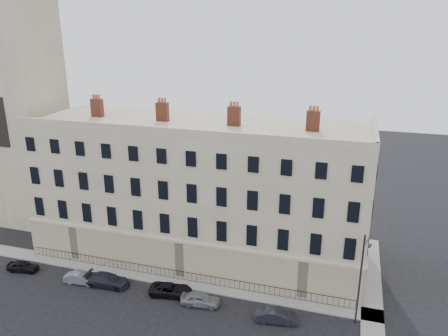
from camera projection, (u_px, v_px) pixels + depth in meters
The scene contains 13 objects.
ground at pixel (218, 323), 38.34m from camera, with size 160.00×160.00×0.00m, color black.
terrace at pixel (199, 189), 48.45m from camera, with size 36.22×12.22×17.00m.
church_tower at pixel (18, 78), 53.31m from camera, with size 8.00×8.13×44.00m.
pavement_terrace at pixel (141, 275), 45.59m from camera, with size 48.00×2.00×0.12m, color gray.
pavement_east_return at pixel (372, 296), 42.02m from camera, with size 2.00×24.00×0.12m, color gray.
railings at pixel (178, 275), 44.70m from camera, with size 35.00×0.04×0.96m.
car_a at pixel (23, 266), 46.27m from camera, with size 1.33×3.30×1.12m, color black.
car_b at pixel (81, 278), 44.12m from camera, with size 1.21×3.48×1.14m, color slate.
car_c at pixel (108, 280), 43.64m from camera, with size 1.80×4.43×1.29m, color #21212C.
car_d at pixel (171, 290), 42.19m from camera, with size 1.92×4.16×1.15m, color black.
car_e at pixel (200, 299), 40.64m from camera, with size 1.50×3.72×1.27m, color gray.
car_f at pixel (276, 316), 38.38m from camera, with size 1.28×3.68×1.21m, color #20212B.
streetlamp at pixel (361, 277), 36.79m from camera, with size 0.63×1.83×8.61m.
Camera 1 is at (9.72, -30.49, 25.16)m, focal length 35.00 mm.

